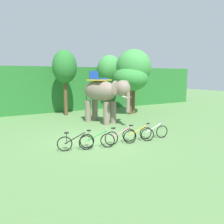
% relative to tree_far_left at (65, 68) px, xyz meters
% --- Properties ---
extents(ground_plane, '(80.00, 80.00, 0.00)m').
position_rel_tree_far_left_xyz_m(ground_plane, '(-1.14, -8.43, -4.11)').
color(ground_plane, '#567F47').
extents(foliage_hedge, '(36.00, 6.00, 4.25)m').
position_rel_tree_far_left_xyz_m(foliage_hedge, '(-1.14, 4.83, -1.98)').
color(foliage_hedge, '#28702D').
rests_on(foliage_hedge, ground).
extents(tree_far_left, '(2.07, 2.07, 5.58)m').
position_rel_tree_far_left_xyz_m(tree_far_left, '(0.00, 0.00, 0.00)').
color(tree_far_left, brown).
rests_on(tree_far_left, ground).
extents(tree_center, '(2.48, 2.48, 5.41)m').
position_rel_tree_far_left_xyz_m(tree_center, '(4.90, 0.93, -0.13)').
color(tree_center, brown).
rests_on(tree_center, ground).
extents(tree_center_right, '(3.04, 3.04, 4.26)m').
position_rel_tree_far_left_xyz_m(tree_center_right, '(5.13, -2.41, -0.97)').
color(tree_center_right, brown).
rests_on(tree_center_right, ground).
extents(tree_far_right, '(3.11, 3.11, 5.73)m').
position_rel_tree_far_left_xyz_m(tree_far_right, '(5.63, -2.16, 0.06)').
color(tree_far_right, brown).
rests_on(tree_far_right, ground).
extents(elephant, '(2.89, 4.19, 3.78)m').
position_rel_tree_far_left_xyz_m(elephant, '(1.34, -4.56, -1.91)').
color(elephant, gray).
rests_on(elephant, ground).
extents(bike_black, '(1.64, 0.68, 0.92)m').
position_rel_tree_far_left_xyz_m(bike_black, '(-2.71, -9.41, -3.72)').
color(bike_black, black).
rests_on(bike_black, ground).
extents(bike_green, '(1.58, 0.81, 0.92)m').
position_rel_tree_far_left_xyz_m(bike_green, '(-1.65, -9.55, -3.72)').
color(bike_green, black).
rests_on(bike_green, ground).
extents(bike_pink, '(1.68, 0.57, 0.92)m').
position_rel_tree_far_left_xyz_m(bike_pink, '(-0.36, -9.63, -3.72)').
color(bike_pink, black).
rests_on(bike_pink, ground).
extents(bike_yellow, '(1.59, 0.79, 0.92)m').
position_rel_tree_far_left_xyz_m(bike_yellow, '(0.73, -9.65, -3.72)').
color(bike_yellow, black).
rests_on(bike_yellow, ground).
extents(bike_white, '(1.68, 0.56, 0.92)m').
position_rel_tree_far_left_xyz_m(bike_white, '(1.80, -9.63, -3.72)').
color(bike_white, black).
rests_on(bike_white, ground).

